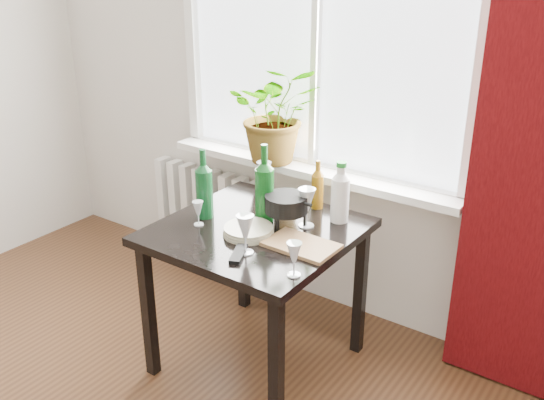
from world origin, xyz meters
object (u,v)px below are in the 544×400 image
Objects in this scene: wine_bottle_right at (264,182)px; wineglass_front_right at (245,234)px; bottle_amber at (318,184)px; fondue_pot at (286,211)px; potted_plant at (276,114)px; wine_bottle_left at (204,183)px; wineglass_back_left at (264,178)px; cutting_board at (301,245)px; wineglass_far_right at (294,259)px; wineglass_back_center at (307,207)px; tv_remote at (239,254)px; wineglass_front_left at (198,213)px; table at (257,246)px; cleaning_bottle at (340,191)px; plate_stack at (248,231)px; radiator at (208,210)px.

wineglass_front_right is at bearing -67.82° from wine_bottle_right.
wine_bottle_right reaches higher than wineglass_front_right.
bottle_amber is at bearing 64.33° from wine_bottle_right.
wine_bottle_right is at bearing -115.67° from bottle_amber.
potted_plant is at bearing 134.20° from fondue_pot.
fondue_pot is (0.37, 0.13, -0.09)m from wine_bottle_left.
cutting_board is at bearing -39.04° from wineglass_back_left.
wineglass_far_right is 0.25m from cutting_board.
wineglass_back_center reaches higher than wineglass_front_right.
bottle_amber is 1.56× the size of tv_remote.
fondue_pot reaches higher than wineglass_front_left.
potted_plant is at bearing 118.90° from wine_bottle_right.
table is 0.46m from cleaning_bottle.
wineglass_back_left is 0.61m from cutting_board.
table is 2.79× the size of cutting_board.
cleaning_bottle is 0.53m from wineglass_front_right.
wine_bottle_left is 1.51× the size of fondue_pot.
wine_bottle_left is at bearing 112.76° from wineglass_front_left.
wineglass_front_left is at bearing 167.66° from wineglass_far_right.
wine_bottle_left is at bearing -133.72° from bottle_amber.
tv_remote is at bearing -71.22° from wine_bottle_right.
wineglass_front_right is at bearing -63.70° from potted_plant.
potted_plant reaches higher than wineglass_back_center.
wineglass_back_center reaches higher than wineglass_front_left.
wine_bottle_right is 1.27× the size of cleaning_bottle.
cleaning_bottle is 0.56m from wineglass_far_right.
tv_remote is at bearing -90.65° from bottle_amber.
wineglass_front_right is (0.00, -0.58, -0.03)m from bottle_amber.
radiator is at bearing 140.72° from plate_stack.
plate_stack is (0.01, -0.07, 0.11)m from table.
wineglass_front_right is 0.79× the size of fondue_pot.
wine_bottle_right reaches higher than plate_stack.
potted_plant is at bearing 132.25° from cutting_board.
cleaning_bottle is 1.30× the size of plate_stack.
potted_plant is 0.90m from cutting_board.
wineglass_far_right is 0.41m from plate_stack.
wineglass_front_right is at bearing -41.64° from radiator.
potted_plant is 1.55× the size of wine_bottle_left.
wineglass_front_left is (0.04, -0.09, -0.11)m from wine_bottle_left.
radiator is at bearing 162.86° from cleaning_bottle.
cleaning_bottle is at bearing -23.92° from bottle_amber.
wine_bottle_left is at bearing 172.81° from plate_stack.
tv_remote is (0.09, -0.18, -0.01)m from plate_stack.
wineglass_back_left is (-0.47, 0.06, -0.06)m from cleaning_bottle.
potted_plant reaches higher than wineglass_far_right.
wineglass_front_right is at bearing -25.67° from wine_bottle_left.
wineglass_back_center is 0.09m from fondue_pot.
cleaning_bottle is 0.46m from plate_stack.
wineglass_back_left reaches higher than radiator.
wineglass_far_right is (0.65, -0.22, -0.10)m from wine_bottle_left.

